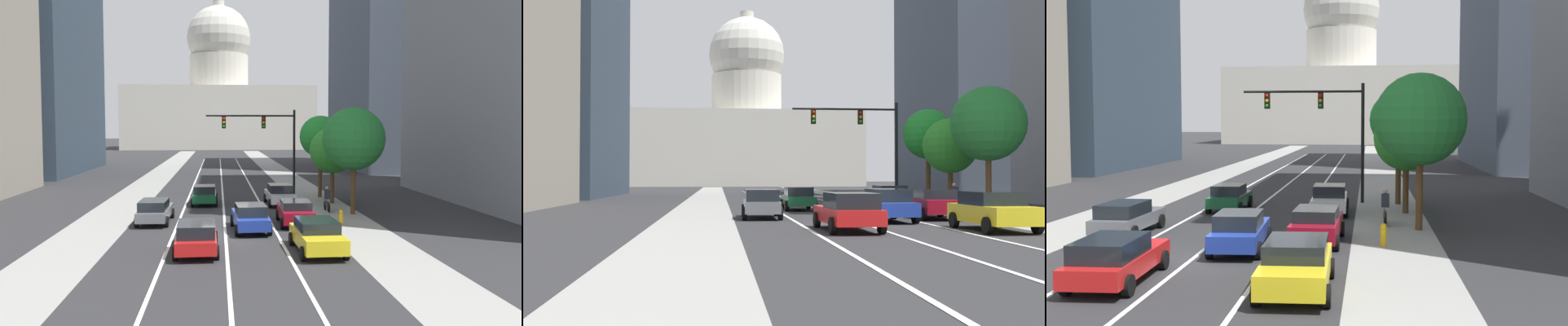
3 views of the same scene
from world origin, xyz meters
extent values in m
plane|color=#2B2B2D|center=(0.00, 40.00, 0.00)|extent=(400.00, 400.00, 0.00)
cube|color=gray|center=(-7.36, 35.00, 0.01)|extent=(3.57, 130.00, 0.01)
cube|color=gray|center=(7.36, 35.00, 0.01)|extent=(3.57, 130.00, 0.01)
cube|color=white|center=(-2.79, 25.00, 0.01)|extent=(0.16, 90.00, 0.01)
cube|color=white|center=(0.00, 25.00, 0.01)|extent=(0.16, 90.00, 0.01)
cube|color=white|center=(2.79, 25.00, 0.01)|extent=(0.16, 90.00, 0.01)
cube|color=beige|center=(0.00, 117.73, 8.02)|extent=(48.77, 23.60, 16.04)
cylinder|color=beige|center=(0.00, 117.73, 20.34)|extent=(15.47, 15.47, 8.59)
sphere|color=beige|center=(0.00, 117.73, 29.25)|extent=(16.79, 16.79, 16.79)
cube|color=yellow|center=(4.18, -3.31, 0.65)|extent=(2.01, 4.65, 0.67)
cube|color=black|center=(4.18, -3.17, 1.24)|extent=(1.81, 2.49, 0.51)
cylinder|color=black|center=(3.19, -1.77, 0.32)|extent=(0.24, 0.65, 0.64)
cylinder|color=black|center=(5.09, -1.73, 0.32)|extent=(0.24, 0.65, 0.64)
cylinder|color=black|center=(3.27, -4.90, 0.32)|extent=(0.24, 0.65, 0.64)
cylinder|color=black|center=(5.17, -4.85, 0.32)|extent=(0.24, 0.65, 0.64)
cube|color=#14512D|center=(-1.39, 12.67, 0.60)|extent=(1.74, 4.24, 0.56)
cube|color=black|center=(-1.39, 12.40, 1.16)|extent=(1.59, 2.07, 0.55)
cylinder|color=black|center=(-2.26, 14.10, 0.32)|extent=(0.22, 0.64, 0.64)
cylinder|color=black|center=(-0.55, 14.12, 0.32)|extent=(0.22, 0.64, 0.64)
cylinder|color=black|center=(-2.24, 11.23, 0.32)|extent=(0.22, 0.64, 0.64)
cylinder|color=black|center=(-0.53, 11.24, 0.32)|extent=(0.22, 0.64, 0.64)
cube|color=maroon|center=(4.18, 3.88, 0.65)|extent=(1.91, 4.50, 0.67)
cube|color=black|center=(4.18, 3.66, 1.22)|extent=(1.71, 2.40, 0.47)
cylinder|color=black|center=(3.32, 5.41, 0.32)|extent=(0.23, 0.64, 0.64)
cylinder|color=black|center=(5.12, 5.37, 0.32)|extent=(0.23, 0.64, 0.64)
cylinder|color=black|center=(3.25, 2.38, 0.32)|extent=(0.23, 0.64, 0.64)
cylinder|color=black|center=(5.05, 2.34, 0.32)|extent=(0.23, 0.64, 0.64)
cube|color=#1E389E|center=(1.39, 2.16, 0.63)|extent=(1.97, 4.64, 0.61)
cube|color=black|center=(1.41, 1.79, 1.22)|extent=(1.72, 2.27, 0.58)
cylinder|color=black|center=(0.44, 3.67, 0.32)|extent=(0.25, 0.65, 0.64)
cylinder|color=black|center=(2.20, 3.75, 0.32)|extent=(0.25, 0.65, 0.64)
cylinder|color=black|center=(0.59, 0.57, 0.32)|extent=(0.25, 0.65, 0.64)
cylinder|color=black|center=(2.35, 0.65, 0.32)|extent=(0.25, 0.65, 0.64)
cube|color=red|center=(-1.39, -2.77, 0.61)|extent=(1.92, 4.83, 0.57)
cube|color=black|center=(-1.38, -3.39, 1.18)|extent=(1.72, 2.57, 0.58)
cylinder|color=black|center=(-2.33, -1.16, 0.32)|extent=(0.24, 0.65, 0.64)
cylinder|color=black|center=(-0.53, -1.12, 0.32)|extent=(0.24, 0.65, 0.64)
cylinder|color=black|center=(-2.26, -4.41, 0.32)|extent=(0.24, 0.65, 0.64)
cylinder|color=black|center=(-0.45, -4.37, 0.32)|extent=(0.24, 0.65, 0.64)
cube|color=slate|center=(-4.18, 5.11, 0.60)|extent=(1.82, 4.66, 0.57)
cube|color=black|center=(-4.20, 4.53, 1.17)|extent=(1.63, 2.57, 0.57)
cylinder|color=black|center=(-4.99, 6.70, 0.32)|extent=(0.24, 0.65, 0.64)
cylinder|color=black|center=(-3.29, 6.66, 0.32)|extent=(0.24, 0.65, 0.64)
cylinder|color=black|center=(-5.07, 3.56, 0.32)|extent=(0.24, 0.65, 0.64)
cylinder|color=black|center=(-3.37, 3.52, 0.32)|extent=(0.24, 0.65, 0.64)
cube|color=silver|center=(4.18, 11.96, 0.63)|extent=(1.91, 4.56, 0.62)
cube|color=black|center=(4.19, 11.87, 1.24)|extent=(1.71, 2.14, 0.60)
cylinder|color=black|center=(3.25, 13.47, 0.32)|extent=(0.24, 0.65, 0.64)
cylinder|color=black|center=(5.05, 13.52, 0.32)|extent=(0.24, 0.65, 0.64)
cylinder|color=black|center=(3.32, 10.41, 0.32)|extent=(0.24, 0.65, 0.64)
cylinder|color=black|center=(5.12, 10.45, 0.32)|extent=(0.24, 0.65, 0.64)
cylinder|color=black|center=(5.88, 16.38, 3.59)|extent=(0.20, 0.20, 7.18)
cylinder|color=black|center=(2.27, 16.38, 6.69)|extent=(7.21, 0.14, 0.14)
cube|color=black|center=(3.35, 16.38, 6.14)|extent=(0.32, 0.28, 0.96)
sphere|color=red|center=(3.35, 16.23, 6.44)|extent=(0.20, 0.20, 0.20)
sphere|color=orange|center=(3.35, 16.23, 6.14)|extent=(0.20, 0.20, 0.20)
sphere|color=green|center=(3.35, 16.23, 5.84)|extent=(0.20, 0.20, 0.20)
cube|color=black|center=(0.11, 16.38, 6.14)|extent=(0.32, 0.28, 0.96)
sphere|color=red|center=(0.11, 16.23, 6.44)|extent=(0.20, 0.20, 0.20)
sphere|color=orange|center=(0.11, 16.23, 6.14)|extent=(0.20, 0.20, 0.20)
sphere|color=green|center=(0.11, 16.23, 5.84)|extent=(0.20, 0.20, 0.20)
cylinder|color=yellow|center=(6.85, 3.46, 0.35)|extent=(0.26, 0.26, 0.70)
sphere|color=yellow|center=(6.85, 3.46, 0.78)|extent=(0.26, 0.26, 0.26)
cylinder|color=yellow|center=(6.85, 3.30, 0.39)|extent=(0.10, 0.12, 0.10)
cylinder|color=black|center=(7.06, 7.99, 0.33)|extent=(0.08, 0.66, 0.66)
cylinder|color=black|center=(7.02, 9.03, 0.33)|extent=(0.08, 0.66, 0.66)
cube|color=black|center=(7.04, 8.51, 0.55)|extent=(0.10, 1.00, 0.36)
cube|color=#262833|center=(7.05, 8.46, 1.18)|extent=(0.37, 0.29, 0.64)
sphere|color=tan|center=(7.04, 8.53, 1.61)|extent=(0.22, 0.22, 0.22)
cylinder|color=#51381E|center=(8.53, 7.25, 1.78)|extent=(0.32, 0.32, 3.56)
sphere|color=#22712F|center=(8.53, 7.25, 5.01)|extent=(4.16, 4.16, 4.16)
cylinder|color=#51381E|center=(8.22, 12.36, 1.40)|extent=(0.32, 0.32, 2.81)
sphere|color=#2D892B|center=(8.22, 12.36, 4.02)|extent=(3.46, 3.46, 3.46)
cylinder|color=#51381E|center=(7.99, 15.99, 1.90)|extent=(0.32, 0.32, 3.80)
sphere|color=#228C30|center=(7.99, 15.99, 5.00)|extent=(3.42, 3.42, 3.42)
camera|label=1|loc=(-0.38, -27.71, 5.81)|focal=37.23mm
camera|label=2|loc=(-6.33, -27.42, 2.08)|focal=44.96mm
camera|label=3|loc=(6.26, -20.99, 4.96)|focal=42.86mm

